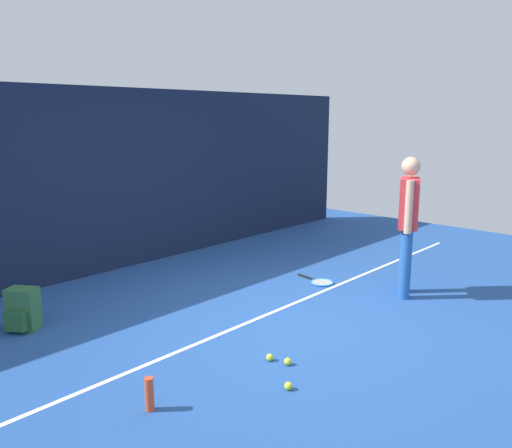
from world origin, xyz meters
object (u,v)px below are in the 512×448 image
tennis_racket (320,282)px  tennis_ball_near_player (288,362)px  tennis_player (408,218)px  water_bottle (149,394)px  backpack (22,310)px  tennis_ball_by_fence (288,386)px  tennis_ball_mid_court (270,357)px

tennis_racket → tennis_ball_near_player: size_ratio=9.58×
tennis_player → water_bottle: bearing=-30.4°
backpack → tennis_ball_by_fence: bearing=-15.0°
tennis_ball_mid_court → tennis_racket: bearing=24.7°
tennis_ball_by_fence → tennis_ball_mid_court: 0.53m
tennis_racket → tennis_ball_by_fence: size_ratio=9.58×
backpack → tennis_ball_near_player: bearing=-6.9°
tennis_player → backpack: tennis_player is taller
tennis_ball_mid_court → tennis_ball_near_player: bearing=-74.8°
tennis_ball_by_fence → tennis_ball_mid_court: bearing=57.8°
backpack → water_bottle: bearing=-33.7°
water_bottle → tennis_ball_by_fence: bearing=-31.7°
tennis_ball_mid_court → water_bottle: (-1.22, 0.13, 0.10)m
tennis_player → tennis_racket: (-0.31, 1.04, -0.95)m
tennis_ball_by_fence → water_bottle: 1.11m
tennis_ball_near_player → tennis_ball_by_fence: 0.43m
tennis_player → water_bottle: tennis_player is taller
tennis_player → tennis_ball_near_player: bearing=-24.6°
tennis_ball_by_fence → tennis_ball_mid_court: (0.28, 0.44, 0.00)m
tennis_player → tennis_ball_mid_court: tennis_player is taller
tennis_ball_mid_court → tennis_player: bearing=-1.2°
tennis_racket → tennis_ball_by_fence: (-2.42, -1.43, 0.02)m
water_bottle → tennis_player: bearing=-2.9°
tennis_ball_mid_court → backpack: bearing=117.1°
backpack → tennis_ball_mid_court: 2.64m
tennis_ball_mid_court → water_bottle: 1.23m
tennis_player → tennis_ball_near_player: size_ratio=25.76×
tennis_racket → backpack: (-3.34, 1.36, 0.20)m
tennis_racket → tennis_ball_near_player: tennis_ball_near_player is taller
tennis_racket → water_bottle: water_bottle is taller
tennis_ball_mid_court → tennis_ball_by_fence: bearing=-122.2°
tennis_racket → tennis_ball_mid_court: 2.36m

